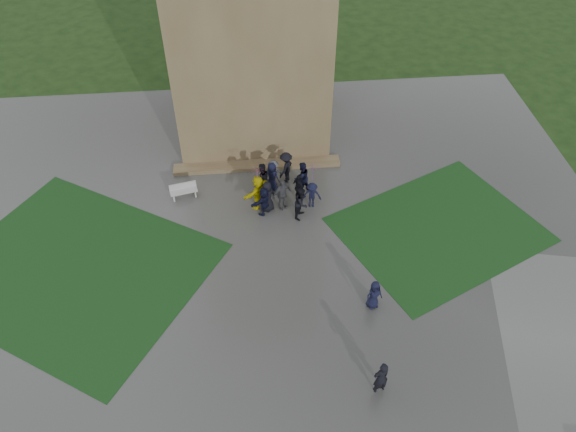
{
  "coord_description": "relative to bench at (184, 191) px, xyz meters",
  "views": [
    {
      "loc": [
        -0.52,
        -13.27,
        19.26
      ],
      "look_at": [
        1.2,
        5.39,
        1.2
      ],
      "focal_mm": 35.0,
      "sensor_mm": 36.0,
      "label": 1
    }
  ],
  "objects": [
    {
      "name": "ground",
      "position": [
        3.84,
        -8.53,
        -0.43
      ],
      "size": [
        120.0,
        120.0,
        0.0
      ],
      "primitive_type": "plane",
      "color": "black"
    },
    {
      "name": "plaza",
      "position": [
        3.84,
        -6.53,
        -0.42
      ],
      "size": [
        34.0,
        34.0,
        0.02
      ],
      "primitive_type": "cube",
      "color": "#373734",
      "rests_on": "ground"
    },
    {
      "name": "lawn_inset_left",
      "position": [
        -4.66,
        -4.53,
        -0.41
      ],
      "size": [
        14.1,
        13.46,
        0.01
      ],
      "primitive_type": "cube",
      "rotation": [
        0.0,
        0.0,
        -0.56
      ],
      "color": "black",
      "rests_on": "plaza"
    },
    {
      "name": "lawn_inset_right",
      "position": [
        12.34,
        -3.53,
        -0.41
      ],
      "size": [
        11.12,
        10.15,
        0.01
      ],
      "primitive_type": "cube",
      "rotation": [
        0.0,
        0.0,
        0.44
      ],
      "color": "black",
      "rests_on": "plaza"
    },
    {
      "name": "tower_plinth",
      "position": [
        3.84,
        2.07,
        -0.3
      ],
      "size": [
        9.0,
        0.8,
        0.22
      ],
      "primitive_type": "cube",
      "color": "brown",
      "rests_on": "plaza"
    },
    {
      "name": "bench",
      "position": [
        0.0,
        0.0,
        0.0
      ],
      "size": [
        1.44,
        0.71,
        0.8
      ],
      "rotation": [
        0.0,
        0.0,
        0.21
      ],
      "color": "#ABABA6",
      "rests_on": "plaza"
    },
    {
      "name": "visitor_cluster",
      "position": [
        4.84,
        -0.75,
        0.59
      ],
      "size": [
        3.96,
        3.89,
        2.61
      ],
      "color": "black",
      "rests_on": "plaza"
    },
    {
      "name": "pedestrian_mid",
      "position": [
        8.21,
        -7.7,
        0.33
      ],
      "size": [
        0.85,
        0.7,
        1.48
      ],
      "primitive_type": "imported",
      "rotation": [
        0.0,
        0.0,
        0.33
      ],
      "color": "black",
      "rests_on": "plaza"
    },
    {
      "name": "pedestrian_near",
      "position": [
        7.67,
        -11.55,
        0.44
      ],
      "size": [
        0.72,
        0.58,
        1.71
      ],
      "primitive_type": "imported",
      "rotation": [
        0.0,
        0.0,
        3.45
      ],
      "color": "black",
      "rests_on": "plaza"
    }
  ]
}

